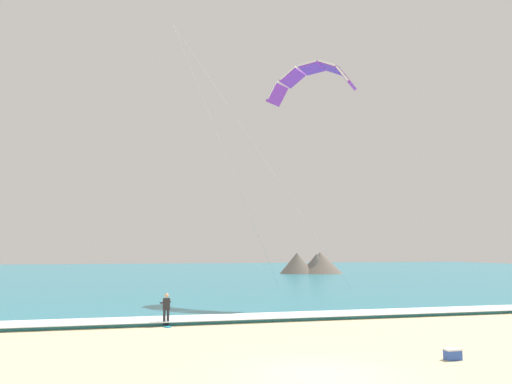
% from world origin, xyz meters
% --- Properties ---
extents(ground_plane, '(200.00, 200.00, 0.00)m').
position_xyz_m(ground_plane, '(0.00, 0.00, 0.00)').
color(ground_plane, beige).
extents(sea, '(200.00, 120.00, 0.20)m').
position_xyz_m(sea, '(0.00, 71.68, 0.10)').
color(sea, teal).
rests_on(sea, ground).
extents(surf_foam, '(200.00, 2.61, 0.04)m').
position_xyz_m(surf_foam, '(0.00, 12.68, 0.22)').
color(surf_foam, white).
rests_on(surf_foam, sea).
extents(surfboard, '(0.67, 1.45, 0.09)m').
position_xyz_m(surfboard, '(-3.96, 11.60, 0.03)').
color(surfboard, '#239EC6').
rests_on(surfboard, ground).
extents(kitesurfer, '(0.57, 0.57, 1.69)m').
position_xyz_m(kitesurfer, '(-3.96, 11.62, 0.94)').
color(kitesurfer, '#232328').
rests_on(kitesurfer, ground).
extents(kite_primary, '(14.31, 11.90, 17.50)m').
position_xyz_m(kite_primary, '(7.64, 20.55, 17.55)').
color(kite_primary, purple).
extents(headland_right, '(10.78, 7.81, 3.65)m').
position_xyz_m(headland_right, '(23.40, 62.10, 1.78)').
color(headland_right, '#56514C').
rests_on(headland_right, ground).
extents(cooler_box, '(0.58, 0.38, 0.40)m').
position_xyz_m(cooler_box, '(5.50, 0.83, 0.20)').
color(cooler_box, '#2D51B2').
rests_on(cooler_box, ground).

